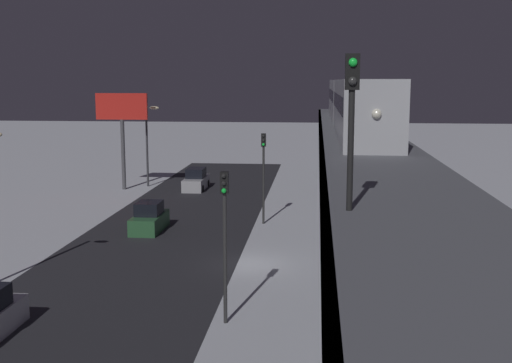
{
  "coord_description": "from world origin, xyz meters",
  "views": [
    {
      "loc": [
        -3.69,
        33.57,
        10.03
      ],
      "look_at": [
        1.31,
        -18.01,
        1.74
      ],
      "focal_mm": 44.37,
      "sensor_mm": 36.0,
      "label": 1
    }
  ],
  "objects_px": {
    "traffic_light_near": "(225,225)",
    "traffic_light_mid": "(264,165)",
    "rail_signal": "(352,105)",
    "sedan_silver": "(196,181)",
    "commercial_billboard": "(122,116)",
    "sedan_green": "(149,219)",
    "subway_train": "(354,102)"
  },
  "relations": [
    {
      "from": "traffic_light_near",
      "to": "traffic_light_mid",
      "type": "bearing_deg",
      "value": -90.0
    },
    {
      "from": "rail_signal",
      "to": "sedan_silver",
      "type": "relative_size",
      "value": 0.84
    },
    {
      "from": "sedan_silver",
      "to": "commercial_billboard",
      "type": "xyz_separation_m",
      "value": [
        6.66,
        0.78,
        6.04
      ]
    },
    {
      "from": "sedan_green",
      "to": "commercial_billboard",
      "type": "distance_m",
      "value": 18.22
    },
    {
      "from": "subway_train",
      "to": "sedan_silver",
      "type": "bearing_deg",
      "value": -37.16
    },
    {
      "from": "rail_signal",
      "to": "traffic_light_mid",
      "type": "height_order",
      "value": "rail_signal"
    },
    {
      "from": "traffic_light_near",
      "to": "sedan_silver",
      "type": "bearing_deg",
      "value": -77.01
    },
    {
      "from": "subway_train",
      "to": "sedan_silver",
      "type": "height_order",
      "value": "subway_train"
    },
    {
      "from": "commercial_billboard",
      "to": "subway_train",
      "type": "bearing_deg",
      "value": 154.66
    },
    {
      "from": "subway_train",
      "to": "traffic_light_near",
      "type": "relative_size",
      "value": 5.76
    },
    {
      "from": "traffic_light_mid",
      "to": "commercial_billboard",
      "type": "xyz_separation_m",
      "value": [
        14.16,
        -13.05,
        2.63
      ]
    },
    {
      "from": "traffic_light_near",
      "to": "subway_train",
      "type": "bearing_deg",
      "value": -106.01
    },
    {
      "from": "traffic_light_mid",
      "to": "commercial_billboard",
      "type": "bearing_deg",
      "value": -42.68
    },
    {
      "from": "rail_signal",
      "to": "traffic_light_near",
      "type": "distance_m",
      "value": 11.14
    },
    {
      "from": "commercial_billboard",
      "to": "rail_signal",
      "type": "bearing_deg",
      "value": 114.82
    },
    {
      "from": "sedan_green",
      "to": "commercial_billboard",
      "type": "bearing_deg",
      "value": -67.23
    },
    {
      "from": "subway_train",
      "to": "traffic_light_mid",
      "type": "relative_size",
      "value": 5.76
    },
    {
      "from": "rail_signal",
      "to": "commercial_billboard",
      "type": "xyz_separation_m",
      "value": [
        18.72,
        -40.46,
        -2.59
      ]
    },
    {
      "from": "rail_signal",
      "to": "sedan_silver",
      "type": "distance_m",
      "value": 43.83
    },
    {
      "from": "traffic_light_near",
      "to": "commercial_billboard",
      "type": "bearing_deg",
      "value": -65.96
    },
    {
      "from": "subway_train",
      "to": "sedan_silver",
      "type": "relative_size",
      "value": 7.74
    },
    {
      "from": "rail_signal",
      "to": "sedan_green",
      "type": "distance_m",
      "value": 28.73
    },
    {
      "from": "traffic_light_near",
      "to": "rail_signal",
      "type": "bearing_deg",
      "value": 117.6
    },
    {
      "from": "traffic_light_mid",
      "to": "traffic_light_near",
      "type": "bearing_deg",
      "value": 90.0
    },
    {
      "from": "sedan_silver",
      "to": "traffic_light_mid",
      "type": "relative_size",
      "value": 0.74
    },
    {
      "from": "sedan_green",
      "to": "traffic_light_near",
      "type": "height_order",
      "value": "traffic_light_near"
    },
    {
      "from": "subway_train",
      "to": "traffic_light_mid",
      "type": "bearing_deg",
      "value": 27.93
    },
    {
      "from": "traffic_light_near",
      "to": "traffic_light_mid",
      "type": "distance_m",
      "value": 18.69
    },
    {
      "from": "rail_signal",
      "to": "sedan_green",
      "type": "bearing_deg",
      "value": -63.89
    },
    {
      "from": "traffic_light_near",
      "to": "commercial_billboard",
      "type": "relative_size",
      "value": 0.72
    },
    {
      "from": "sedan_silver",
      "to": "traffic_light_mid",
      "type": "bearing_deg",
      "value": 118.47
    },
    {
      "from": "traffic_light_mid",
      "to": "commercial_billboard",
      "type": "distance_m",
      "value": 19.44
    }
  ]
}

